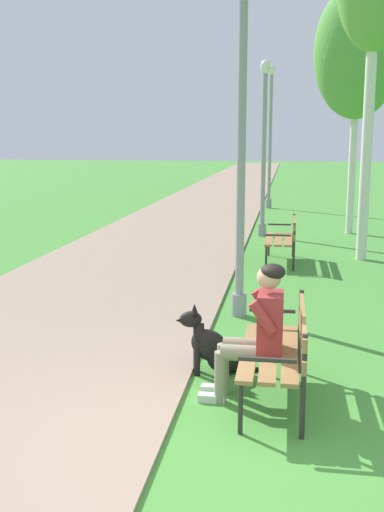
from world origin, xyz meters
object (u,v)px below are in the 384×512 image
object	(u,v)px
person_seated_on_near_bench	(258,327)
dog_black	(214,348)
lamp_post_far	(270,136)
lamp_post_near	(241,148)
park_bench_near	(281,346)
birch_tree_fourth	(358,52)
park_bench_mid	(284,236)
lamp_post_mid	(264,147)

from	to	relation	value
person_seated_on_near_bench	dog_black	xyz separation A→B (m)	(-0.45, 0.58, -0.42)
lamp_post_far	lamp_post_near	bearing A→B (deg)	-89.79
park_bench_near	dog_black	bearing A→B (deg)	139.74
lamp_post_far	birch_tree_fourth	xyz separation A→B (m)	(2.15, -5.31, 1.89)
person_seated_on_near_bench	birch_tree_fourth	world-z (taller)	birch_tree_fourth
dog_black	person_seated_on_near_bench	bearing A→B (deg)	-52.44
dog_black	park_bench_mid	bearing A→B (deg)	83.72
lamp_post_near	park_bench_near	bearing A→B (deg)	-77.52
park_bench_near	lamp_post_mid	distance (m)	9.54
park_bench_mid	lamp_post_near	xyz separation A→B (m)	(-0.54, -3.61, 1.67)
park_bench_near	lamp_post_mid	world-z (taller)	lamp_post_mid
park_bench_near	lamp_post_mid	bearing A→B (deg)	93.50
lamp_post_near	lamp_post_mid	distance (m)	6.79
lamp_post_far	park_bench_near	bearing A→B (deg)	-87.70
dog_black	lamp_post_far	world-z (taller)	lamp_post_far
dog_black	lamp_post_near	distance (m)	2.81
dog_black	lamp_post_far	distance (m)	15.05
park_bench_mid	lamp_post_far	size ratio (longest dim) A/B	0.32
park_bench_mid	lamp_post_far	world-z (taller)	lamp_post_far
lamp_post_near	lamp_post_far	size ratio (longest dim) A/B	0.91
park_bench_near	birch_tree_fourth	bearing A→B (deg)	81.42
birch_tree_fourth	lamp_post_far	bearing A→B (deg)	112.07
park_bench_near	park_bench_mid	world-z (taller)	same
park_bench_near	dog_black	size ratio (longest dim) A/B	1.82
person_seated_on_near_bench	lamp_post_near	world-z (taller)	lamp_post_near
person_seated_on_near_bench	lamp_post_far	xyz separation A→B (m)	(-0.41, 15.48, 1.71)
dog_black	lamp_post_far	xyz separation A→B (m)	(0.03, 14.89, 2.13)
lamp_post_far	park_bench_mid	bearing A→B (deg)	-86.36
park_bench_near	birch_tree_fourth	xyz separation A→B (m)	(1.53, 10.14, 3.77)
park_bench_mid	birch_tree_fourth	xyz separation A→B (m)	(1.56, 3.94, 3.77)
park_bench_near	lamp_post_near	size ratio (longest dim) A/B	0.35
lamp_post_far	birch_tree_fourth	distance (m)	6.03
birch_tree_fourth	park_bench_near	bearing A→B (deg)	-98.58
park_bench_mid	dog_black	bearing A→B (deg)	-96.28
park_bench_mid	dog_black	world-z (taller)	park_bench_mid
lamp_post_mid	park_bench_mid	bearing A→B (deg)	-80.34
lamp_post_mid	birch_tree_fourth	xyz separation A→B (m)	(2.10, 0.76, 2.17)
park_bench_mid	dog_black	xyz separation A→B (m)	(-0.62, -5.65, -0.25)
park_bench_mid	lamp_post_mid	distance (m)	3.60
person_seated_on_near_bench	lamp_post_far	size ratio (longest dim) A/B	0.27
lamp_post_near	lamp_post_mid	bearing A→B (deg)	90.00
park_bench_near	lamp_post_mid	size ratio (longest dim) A/B	0.37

